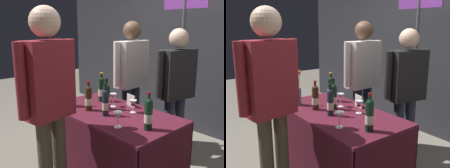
{
  "view_description": "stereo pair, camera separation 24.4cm",
  "coord_description": "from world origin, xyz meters",
  "views": [
    {
      "loc": [
        1.86,
        -1.69,
        1.63
      ],
      "look_at": [
        0.0,
        0.0,
        1.04
      ],
      "focal_mm": 40.54,
      "sensor_mm": 36.0,
      "label": 1
    },
    {
      "loc": [
        2.01,
        -1.5,
        1.63
      ],
      "look_at": [
        0.0,
        0.0,
        1.04
      ],
      "focal_mm": 40.54,
      "sensor_mm": 36.0,
      "label": 2
    }
  ],
  "objects": [
    {
      "name": "vendor_assistant",
      "position": [
        -0.37,
        0.68,
        1.01
      ],
      "size": [
        0.24,
        0.63,
        1.67
      ],
      "rotation": [
        0.0,
        0.0,
        -1.51
      ],
      "color": "#2D3347",
      "rests_on": "ground_plane"
    },
    {
      "name": "wine_glass_mid",
      "position": [
        -0.12,
        0.13,
        0.85
      ],
      "size": [
        0.08,
        0.08,
        0.15
      ],
      "color": "silver",
      "rests_on": "tasting_table"
    },
    {
      "name": "featured_wine_bottle",
      "position": [
        0.55,
        -0.08,
        0.88
      ],
      "size": [
        0.07,
        0.07,
        0.34
      ],
      "color": "black",
      "rests_on": "tasting_table"
    },
    {
      "name": "display_bottle_3",
      "position": [
        -0.11,
        0.02,
        0.88
      ],
      "size": [
        0.08,
        0.08,
        0.34
      ],
      "color": "black",
      "rests_on": "tasting_table"
    },
    {
      "name": "flower_vase",
      "position": [
        -0.47,
        -0.22,
        0.87
      ],
      "size": [
        0.1,
        0.1,
        0.4
      ],
      "color": "slate",
      "rests_on": "tasting_table"
    },
    {
      "name": "back_partition",
      "position": [
        0.0,
        1.8,
        1.29
      ],
      "size": [
        6.2,
        0.12,
        2.59
      ],
      "primitive_type": "cube",
      "color": "#2D2D33",
      "rests_on": "ground_plane"
    },
    {
      "name": "wine_glass_near_vendor",
      "position": [
        0.16,
        0.15,
        0.83
      ],
      "size": [
        0.08,
        0.08,
        0.13
      ],
      "color": "silver",
      "rests_on": "tasting_table"
    },
    {
      "name": "wine_glass_near_taster",
      "position": [
        0.34,
        -0.24,
        0.84
      ],
      "size": [
        0.08,
        0.08,
        0.14
      ],
      "color": "silver",
      "rests_on": "tasting_table"
    },
    {
      "name": "taster_foreground_right",
      "position": [
        0.05,
        -0.74,
        1.07
      ],
      "size": [
        0.27,
        0.55,
        1.77
      ],
      "rotation": [
        0.0,
        0.0,
        1.72
      ],
      "color": "#4C4233",
      "rests_on": "ground_plane"
    },
    {
      "name": "display_bottle_1",
      "position": [
        -0.37,
        0.17,
        0.89
      ],
      "size": [
        0.08,
        0.08,
        0.35
      ],
      "color": "black",
      "rests_on": "tasting_table"
    },
    {
      "name": "display_bottle_0",
      "position": [
        0.04,
        -0.12,
        0.88
      ],
      "size": [
        0.07,
        0.07,
        0.33
      ],
      "color": "#192333",
      "rests_on": "tasting_table"
    },
    {
      "name": "tasting_table",
      "position": [
        0.0,
        0.0,
        0.51
      ],
      "size": [
        1.44,
        0.79,
        0.74
      ],
      "color": "#4C1423",
      "rests_on": "ground_plane"
    },
    {
      "name": "vendor_presenter",
      "position": [
        0.25,
        0.78,
        0.95
      ],
      "size": [
        0.29,
        0.58,
        1.59
      ],
      "rotation": [
        0.0,
        0.0,
        -1.77
      ],
      "color": "#2D3347",
      "rests_on": "ground_plane"
    },
    {
      "name": "brochure_stand",
      "position": [
        0.01,
        0.27,
        0.8
      ],
      "size": [
        0.14,
        0.04,
        0.14
      ],
      "primitive_type": "cube",
      "rotation": [
        -0.01,
        0.0,
        6.09
      ],
      "color": "silver",
      "rests_on": "tasting_table"
    },
    {
      "name": "booth_signpost",
      "position": [
        0.03,
        1.22,
        1.31
      ],
      "size": [
        0.62,
        0.04,
        2.04
      ],
      "color": "#47474C",
      "rests_on": "ground_plane"
    },
    {
      "name": "display_bottle_2",
      "position": [
        -0.21,
        -0.15,
        0.87
      ],
      "size": [
        0.08,
        0.08,
        0.32
      ],
      "color": "#38230F",
      "rests_on": "tasting_table"
    }
  ]
}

